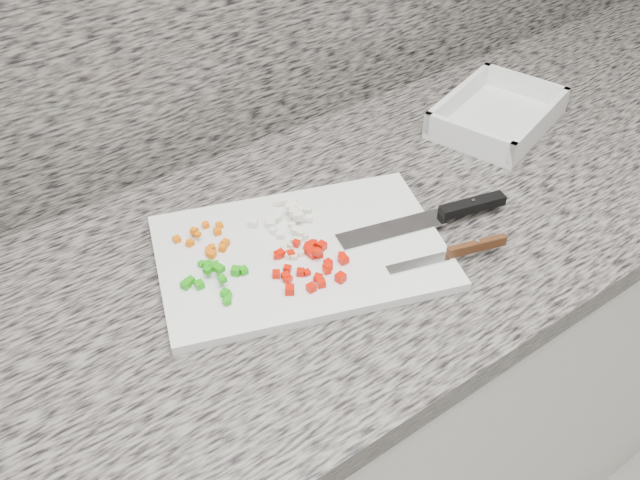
# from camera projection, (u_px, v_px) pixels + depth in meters

# --- Properties ---
(cabinet) EXTENTS (3.92, 0.62, 0.86)m
(cabinet) POSITION_uv_depth(u_px,v_px,m) (285.00, 446.00, 1.35)
(cabinet) COLOR white
(cabinet) RESTS_ON ground
(countertop) EXTENTS (3.96, 0.64, 0.04)m
(countertop) POSITION_uv_depth(u_px,v_px,m) (275.00, 273.00, 1.05)
(countertop) COLOR #69655D
(countertop) RESTS_ON cabinet
(cutting_board) EXTENTS (0.48, 0.40, 0.01)m
(cutting_board) POSITION_uv_depth(u_px,v_px,m) (301.00, 252.00, 1.05)
(cutting_board) COLOR silver
(cutting_board) RESTS_ON countertop
(carrot_pile) EXTENTS (0.08, 0.08, 0.02)m
(carrot_pile) POSITION_uv_depth(u_px,v_px,m) (208.00, 241.00, 1.05)
(carrot_pile) COLOR #DB5E04
(carrot_pile) RESTS_ON cutting_board
(onion_pile) EXTENTS (0.10, 0.10, 0.02)m
(onion_pile) POSITION_uv_depth(u_px,v_px,m) (287.00, 217.00, 1.09)
(onion_pile) COLOR silver
(onion_pile) RESTS_ON cutting_board
(green_pepper_pile) EXTENTS (0.09, 0.10, 0.02)m
(green_pepper_pile) POSITION_uv_depth(u_px,v_px,m) (215.00, 278.00, 0.99)
(green_pepper_pile) COLOR #1B930D
(green_pepper_pile) RESTS_ON cutting_board
(red_pepper_pile) EXTENTS (0.12, 0.11, 0.02)m
(red_pepper_pile) POSITION_uv_depth(u_px,v_px,m) (310.00, 263.00, 1.01)
(red_pepper_pile) COLOR red
(red_pepper_pile) RESTS_ON cutting_board
(garlic_pile) EXTENTS (0.04, 0.04, 0.01)m
(garlic_pile) POSITION_uv_depth(u_px,v_px,m) (292.00, 249.00, 1.04)
(garlic_pile) COLOR beige
(garlic_pile) RESTS_ON cutting_board
(chef_knife) EXTENTS (0.28, 0.10, 0.02)m
(chef_knife) POSITION_uv_depth(u_px,v_px,m) (445.00, 213.00, 1.10)
(chef_knife) COLOR #BABCC1
(chef_knife) RESTS_ON cutting_board
(paring_knife) EXTENTS (0.18, 0.07, 0.02)m
(paring_knife) POSITION_uv_depth(u_px,v_px,m) (462.00, 250.00, 1.03)
(paring_knife) COLOR #BABCC1
(paring_knife) RESTS_ON cutting_board
(tray) EXTENTS (0.29, 0.24, 0.05)m
(tray) POSITION_uv_depth(u_px,v_px,m) (497.00, 117.00, 1.32)
(tray) COLOR silver
(tray) RESTS_ON countertop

